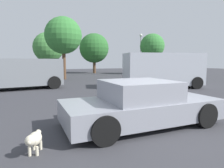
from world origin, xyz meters
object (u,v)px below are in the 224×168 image
object	(u,v)px
suv_dark	(19,73)
dog	(34,139)
sedan_foreground	(141,104)
van_white	(163,69)
light_post_mid	(141,46)

from	to	relation	value
suv_dark	dog	bearing A→B (deg)	-93.21
dog	suv_dark	bearing A→B (deg)	-158.99
sedan_foreground	suv_dark	xyz separation A→B (m)	(-3.20, 8.88, 0.47)
dog	suv_dark	distance (m)	9.61
van_white	suv_dark	xyz separation A→B (m)	(-8.58, 2.92, -0.17)
light_post_mid	dog	bearing A→B (deg)	-125.97
dog	van_white	world-z (taller)	van_white
sedan_foreground	dog	distance (m)	2.83
suv_dark	light_post_mid	size ratio (longest dim) A/B	0.89
van_white	light_post_mid	size ratio (longest dim) A/B	0.90
dog	light_post_mid	xyz separation A→B (m)	(15.93, 21.95, 3.73)
sedan_foreground	light_post_mid	world-z (taller)	light_post_mid
van_white	light_post_mid	xyz separation A→B (m)	(7.83, 15.31, 2.80)
dog	van_white	bearing A→B (deg)	147.53
sedan_foreground	dog	world-z (taller)	sedan_foreground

